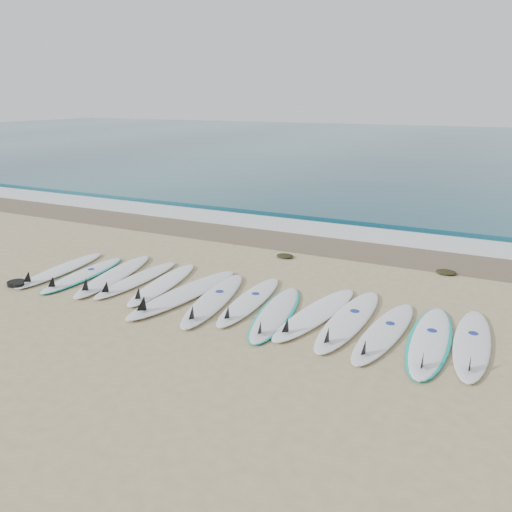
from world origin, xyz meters
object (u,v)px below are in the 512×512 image
at_px(surfboard_13, 472,344).
at_px(leash_coil, 17,283).
at_px(surfboard_7, 249,301).
at_px(surfboard_0, 59,270).

relative_size(surfboard_13, leash_coil, 5.40).
bearing_deg(surfboard_7, surfboard_13, -2.35).
xyz_separation_m(surfboard_0, surfboard_7, (4.28, 0.23, 0.00)).
relative_size(surfboard_7, leash_coil, 5.33).
bearing_deg(surfboard_7, leash_coil, -167.63).
bearing_deg(surfboard_0, leash_coil, -102.84).
distance_m(surfboard_0, leash_coil, 0.94).
bearing_deg(leash_coil, surfboard_0, 81.00).
xyz_separation_m(surfboard_7, leash_coil, (-4.42, -1.16, -0.00)).
relative_size(surfboard_0, surfboard_7, 1.00).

